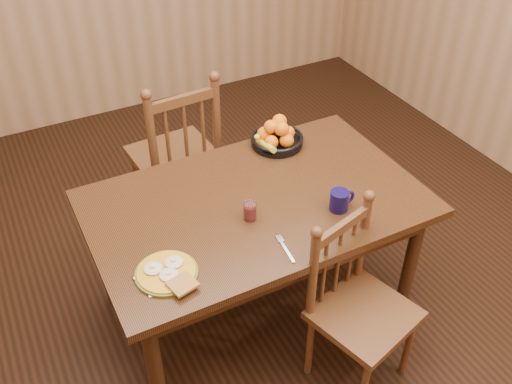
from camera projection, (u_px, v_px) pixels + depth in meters
name	position (u px, v px, depth m)	size (l,w,h in m)	color
room	(256.00, 88.00, 2.38)	(4.52, 5.02, 2.72)	black
dining_table	(256.00, 214.00, 2.80)	(1.60, 1.00, 0.75)	black
chair_far	(177.00, 156.00, 3.45)	(0.51, 0.49, 1.07)	#442314
chair_near	(358.00, 307.00, 2.61)	(0.51, 0.50, 0.93)	#442314
breakfast_plate	(167.00, 273.00, 2.35)	(0.26, 0.30, 0.04)	#59601E
fork	(285.00, 247.00, 2.48)	(0.04, 0.18, 0.00)	silver
spoon	(139.00, 280.00, 2.33)	(0.04, 0.16, 0.01)	silver
coffee_mug	(340.00, 200.00, 2.67)	(0.13, 0.09, 0.10)	#100A3A
juice_glass	(250.00, 211.00, 2.62)	(0.06, 0.06, 0.09)	silver
fruit_bowl	(277.00, 136.00, 3.10)	(0.29, 0.29, 0.17)	black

